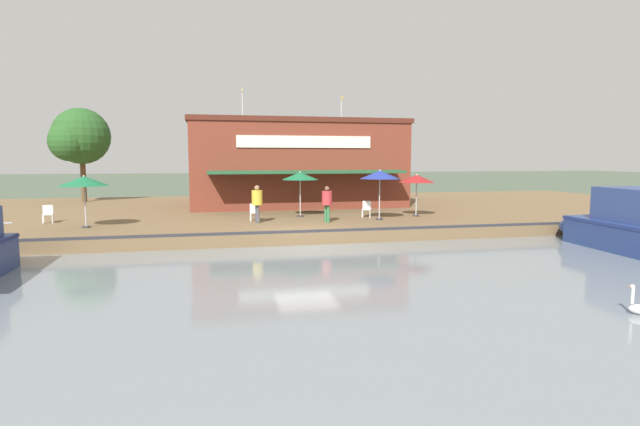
% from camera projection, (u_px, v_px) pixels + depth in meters
% --- Properties ---
extents(ground_plane, '(220.00, 220.00, 0.00)m').
position_uv_depth(ground_plane, '(306.00, 247.00, 20.76)').
color(ground_plane, '#4C5B47').
extents(quay_deck, '(22.00, 56.00, 0.60)m').
position_uv_depth(quay_deck, '(273.00, 212.00, 31.40)').
color(quay_deck, brown).
rests_on(quay_deck, ground).
extents(quay_edge_fender, '(0.20, 50.40, 0.10)m').
position_uv_depth(quay_edge_fender, '(306.00, 231.00, 20.78)').
color(quay_edge_fender, '#2D2D33').
rests_on(quay_edge_fender, quay_deck).
extents(waterfront_restaurant, '(10.48, 13.64, 7.64)m').
position_uv_depth(waterfront_restaurant, '(293.00, 163.00, 33.65)').
color(waterfront_restaurant, brown).
rests_on(waterfront_restaurant, quay_deck).
extents(patio_umbrella_near_quay_edge, '(1.91, 1.91, 2.40)m').
position_uv_depth(patio_umbrella_near_quay_edge, '(300.00, 176.00, 26.17)').
color(patio_umbrella_near_quay_edge, '#B7B7B7').
rests_on(patio_umbrella_near_quay_edge, quay_deck).
extents(patio_umbrella_far_corner, '(1.99, 1.99, 2.52)m').
position_uv_depth(patio_umbrella_far_corner, '(380.00, 175.00, 24.82)').
color(patio_umbrella_far_corner, '#B7B7B7').
rests_on(patio_umbrella_far_corner, quay_deck).
extents(patio_umbrella_mid_patio_right, '(1.90, 1.90, 2.26)m').
position_uv_depth(patio_umbrella_mid_patio_right, '(417.00, 179.00, 26.38)').
color(patio_umbrella_mid_patio_right, '#B7B7B7').
rests_on(patio_umbrella_mid_patio_right, quay_deck).
extents(patio_umbrella_back_row, '(2.10, 2.10, 2.33)m').
position_uv_depth(patio_umbrella_back_row, '(84.00, 181.00, 22.01)').
color(patio_umbrella_back_row, '#B7B7B7').
rests_on(patio_umbrella_back_row, quay_deck).
extents(cafe_chair_back_row_seat, '(0.45, 0.45, 0.85)m').
position_uv_depth(cafe_chair_back_row_seat, '(255.00, 211.00, 24.57)').
color(cafe_chair_back_row_seat, white).
rests_on(cafe_chair_back_row_seat, quay_deck).
extents(cafe_chair_facing_river, '(0.58, 0.58, 0.85)m').
position_uv_depth(cafe_chair_facing_river, '(367.00, 208.00, 26.09)').
color(cafe_chair_facing_river, white).
rests_on(cafe_chair_facing_river, quay_deck).
extents(cafe_chair_under_first_umbrella, '(0.52, 0.52, 0.85)m').
position_uv_depth(cafe_chair_under_first_umbrella, '(48.00, 213.00, 23.78)').
color(cafe_chair_under_first_umbrella, white).
rests_on(cafe_chair_under_first_umbrella, quay_deck).
extents(person_mid_patio, '(0.51, 0.51, 1.80)m').
position_uv_depth(person_mid_patio, '(257.00, 199.00, 23.66)').
color(person_mid_patio, '#4C4C56').
rests_on(person_mid_patio, quay_deck).
extents(person_at_quay_edge, '(0.49, 0.49, 1.74)m').
position_uv_depth(person_at_quay_edge, '(327.00, 200.00, 23.94)').
color(person_at_quay_edge, '#337547').
rests_on(person_at_quay_edge, quay_deck).
extents(tree_upstream_bank, '(4.12, 3.92, 6.60)m').
position_uv_depth(tree_upstream_bank, '(78.00, 138.00, 34.79)').
color(tree_upstream_bank, brown).
rests_on(tree_upstream_bank, quay_deck).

